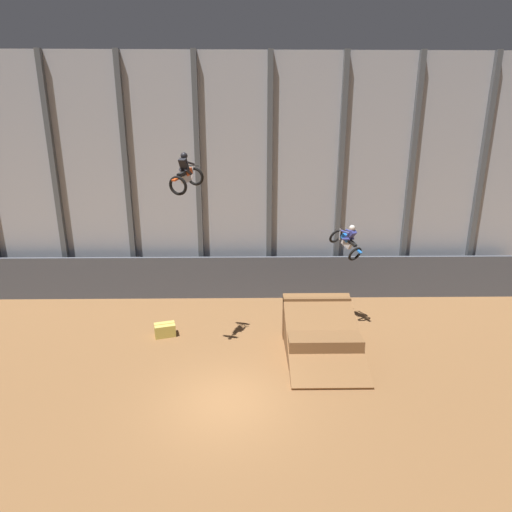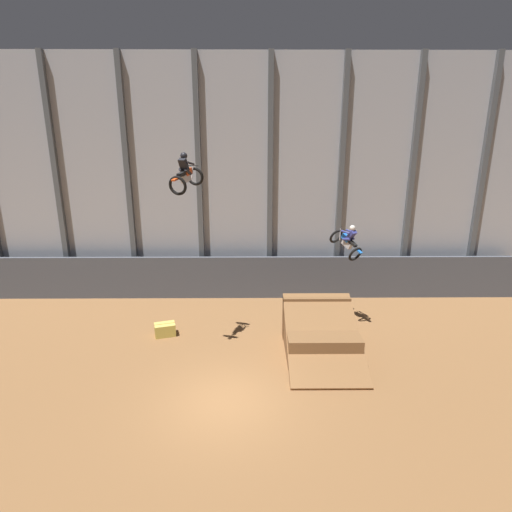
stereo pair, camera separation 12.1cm
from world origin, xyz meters
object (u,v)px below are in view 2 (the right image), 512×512
at_px(dirt_ramp, 320,334).
at_px(hay_bale_trackside, 165,330).
at_px(rider_bike_left_air, 186,175).
at_px(rider_bike_right_air, 347,241).

xyz_separation_m(dirt_ramp, hay_bale_trackside, (-6.74, 1.35, -0.44)).
bearing_deg(rider_bike_left_air, hay_bale_trackside, 163.54).
height_order(dirt_ramp, rider_bike_right_air, rider_bike_right_air).
bearing_deg(rider_bike_right_air, hay_bale_trackside, 156.62).
xyz_separation_m(rider_bike_right_air, hay_bale_trackside, (-8.30, -1.28, -3.77)).
bearing_deg(rider_bike_right_air, rider_bike_left_air, 166.64).
distance_m(dirt_ramp, hay_bale_trackside, 6.89).
height_order(dirt_ramp, hay_bale_trackside, dirt_ramp).
bearing_deg(dirt_ramp, rider_bike_left_air, 176.79).
bearing_deg(rider_bike_left_air, dirt_ramp, 16.51).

